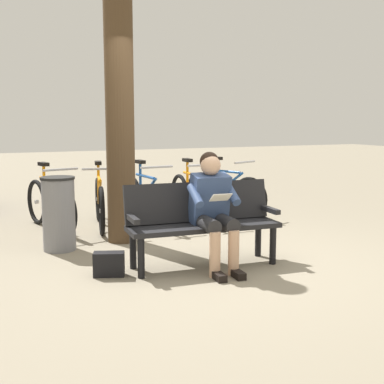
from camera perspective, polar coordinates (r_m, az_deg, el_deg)
name	(u,v)px	position (r m, az deg, el deg)	size (l,w,h in m)	color
ground_plane	(224,264)	(5.49, 3.67, -8.05)	(40.00, 40.00, 0.00)	gray
bench	(201,217)	(5.34, 1.06, -2.88)	(1.64, 0.62, 0.87)	black
person_reading	(213,205)	(5.19, 2.40, -1.45)	(0.52, 0.79, 1.20)	#334772
handbag	(109,264)	(5.09, -9.33, -8.02)	(0.30, 0.14, 0.24)	black
tree_trunk	(120,110)	(6.34, -8.14, 9.12)	(0.35, 0.35, 3.29)	#4C3823
litter_bin	(59,214)	(6.14, -14.77, -2.37)	(0.40, 0.40, 0.87)	slate
bicycle_orange	(224,193)	(8.15, 3.65, -0.11)	(0.71, 1.59, 0.94)	black
bicycle_silver	(192,197)	(7.70, 0.01, -0.58)	(0.48, 1.68, 0.94)	black
bicycle_purple	(146,200)	(7.45, -5.25, -0.91)	(0.48, 1.68, 0.94)	black
bicycle_black	(100,203)	(7.31, -10.35, -1.18)	(0.53, 1.66, 0.94)	black
bicycle_green	(50,204)	(7.30, -15.68, -1.36)	(0.54, 1.65, 0.94)	black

